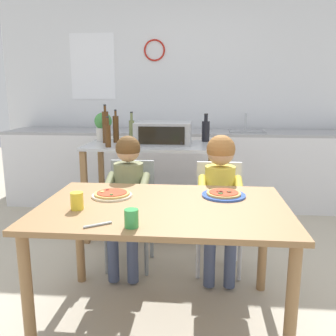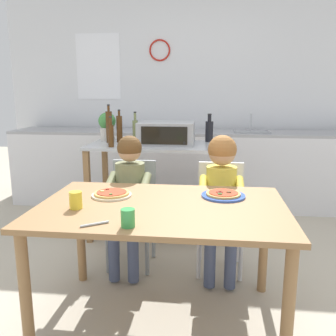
% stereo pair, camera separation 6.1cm
% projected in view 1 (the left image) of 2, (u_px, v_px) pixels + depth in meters
% --- Properties ---
extents(ground_plane, '(10.57, 10.57, 0.00)m').
position_uv_depth(ground_plane, '(176.00, 246.00, 3.23)').
color(ground_plane, '#B7AD99').
extents(back_wall_tiled, '(4.65, 0.14, 2.70)m').
position_uv_depth(back_wall_tiled, '(185.00, 91.00, 4.55)').
color(back_wall_tiled, silver).
rests_on(back_wall_tiled, ground).
extents(kitchen_counter, '(4.18, 0.60, 1.09)m').
position_uv_depth(kitchen_counter, '(183.00, 168.00, 4.34)').
color(kitchen_counter, silver).
rests_on(kitchen_counter, ground).
extents(kitchen_island_cart, '(1.20, 0.63, 0.87)m').
position_uv_depth(kitchen_island_cart, '(151.00, 174.00, 3.39)').
color(kitchen_island_cart, '#B7BABF').
rests_on(kitchen_island_cart, ground).
extents(toaster_oven, '(0.50, 0.36, 0.20)m').
position_uv_depth(toaster_oven, '(163.00, 133.00, 3.30)').
color(toaster_oven, '#999BA0').
rests_on(toaster_oven, kitchen_island_cart).
extents(bottle_clear_vinegar, '(0.05, 0.05, 0.29)m').
position_uv_depth(bottle_clear_vinegar, '(132.00, 130.00, 3.46)').
color(bottle_clear_vinegar, olive).
rests_on(bottle_clear_vinegar, kitchen_island_cart).
extents(bottle_tall_green_wine, '(0.05, 0.05, 0.27)m').
position_uv_depth(bottle_tall_green_wine, '(108.00, 135.00, 3.13)').
color(bottle_tall_green_wine, '#4C2D14').
rests_on(bottle_tall_green_wine, kitchen_island_cart).
extents(bottle_brown_beer, '(0.06, 0.06, 0.36)m').
position_uv_depth(bottle_brown_beer, '(106.00, 127.00, 3.38)').
color(bottle_brown_beer, '#4C2D14').
rests_on(bottle_brown_beer, kitchen_island_cart).
extents(bottle_slim_sauce, '(0.06, 0.06, 0.31)m').
position_uv_depth(bottle_slim_sauce, '(116.00, 129.00, 3.42)').
color(bottle_slim_sauce, '#4C2D14').
rests_on(bottle_slim_sauce, kitchen_island_cart).
extents(bottle_squat_spirits, '(0.08, 0.08, 0.27)m').
position_uv_depth(bottle_squat_spirits, '(206.00, 130.00, 3.48)').
color(bottle_squat_spirits, black).
rests_on(bottle_squat_spirits, kitchen_island_cart).
extents(potted_herb_plant, '(0.17, 0.17, 0.27)m').
position_uv_depth(potted_herb_plant, '(103.00, 126.00, 3.54)').
color(potted_herb_plant, beige).
rests_on(potted_herb_plant, kitchen_island_cart).
extents(dining_table, '(1.40, 0.91, 0.72)m').
position_uv_depth(dining_table, '(163.00, 220.00, 2.07)').
color(dining_table, olive).
rests_on(dining_table, ground).
extents(dining_chair_left, '(0.36, 0.36, 0.81)m').
position_uv_depth(dining_chair_left, '(131.00, 205.00, 2.83)').
color(dining_chair_left, gray).
rests_on(dining_chair_left, ground).
extents(dining_chair_right, '(0.36, 0.36, 0.81)m').
position_uv_depth(dining_chair_right, '(219.00, 208.00, 2.76)').
color(dining_chair_right, silver).
rests_on(dining_chair_right, ground).
extents(child_in_olive_shirt, '(0.32, 0.42, 1.01)m').
position_uv_depth(child_in_olive_shirt, '(127.00, 188.00, 2.67)').
color(child_in_olive_shirt, '#424C6B').
rests_on(child_in_olive_shirt, ground).
extents(child_in_yellow_shirt, '(0.32, 0.42, 1.03)m').
position_uv_depth(child_in_yellow_shirt, '(220.00, 186.00, 2.60)').
color(child_in_yellow_shirt, '#424C6B').
rests_on(child_in_yellow_shirt, ground).
extents(pizza_plate_cream, '(0.25, 0.25, 0.03)m').
position_uv_depth(pizza_plate_cream, '(112.00, 194.00, 2.21)').
color(pizza_plate_cream, beige).
rests_on(pizza_plate_cream, dining_table).
extents(pizza_plate_blue_rimmed, '(0.27, 0.27, 0.03)m').
position_uv_depth(pizza_plate_blue_rimmed, '(224.00, 194.00, 2.22)').
color(pizza_plate_blue_rimmed, '#3356B7').
rests_on(pizza_plate_blue_rimmed, dining_table).
extents(drinking_cup_yellow, '(0.07, 0.07, 0.10)m').
position_uv_depth(drinking_cup_yellow, '(77.00, 201.00, 1.97)').
color(drinking_cup_yellow, yellow).
rests_on(drinking_cup_yellow, dining_table).
extents(drinking_cup_green, '(0.07, 0.07, 0.09)m').
position_uv_depth(drinking_cup_green, '(131.00, 218.00, 1.71)').
color(drinking_cup_green, green).
rests_on(drinking_cup_green, dining_table).
extents(serving_spoon, '(0.12, 0.09, 0.01)m').
position_uv_depth(serving_spoon, '(98.00, 225.00, 1.73)').
color(serving_spoon, '#B7BABF').
rests_on(serving_spoon, dining_table).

